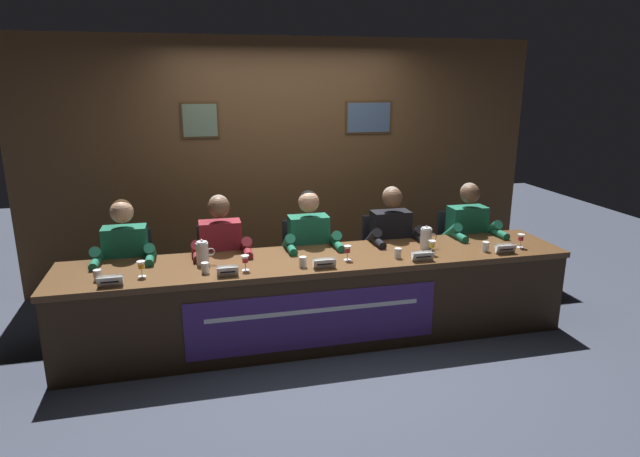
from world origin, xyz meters
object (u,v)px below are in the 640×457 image
conference_table (323,286)px  chair_right (385,263)px  nameplate_left (228,271)px  chair_far_left (131,283)px  panelist_center (310,247)px  water_pitcher_right_side (426,238)px  nameplate_center (324,263)px  juice_glass_center (347,250)px  water_cup_right (398,254)px  chair_left (222,276)px  water_cup_far_right (486,247)px  nameplate_far_left (110,281)px  panelist_left (222,254)px  chair_far_right (458,257)px  juice_glass_left (245,260)px  panelist_right (393,242)px  water_cup_center (303,262)px  water_cup_far_left (98,276)px  panelist_far_right (470,236)px  chair_center (306,269)px  nameplate_far_right (505,249)px  nameplate_right (423,256)px  water_pitcher_left_side (203,253)px  juice_glass_right (432,245)px  water_cup_left (205,268)px  panelist_far_left (126,261)px  juice_glass_far_left (141,266)px

conference_table → chair_right: 1.05m
nameplate_left → chair_right: (1.59, 0.85, -0.34)m
chair_far_left → panelist_center: bearing=-7.1°
water_pitcher_right_side → nameplate_center: bearing=-163.6°
juice_glass_center → water_cup_right: size_ratio=1.46×
chair_left → water_cup_far_right: 2.38m
nameplate_center → water_cup_right: size_ratio=2.13×
nameplate_far_left → panelist_left: panelist_left is taller
chair_far_right → juice_glass_left: bearing=-161.4°
panelist_right → chair_far_right: 0.87m
juice_glass_center → water_cup_center: bearing=-168.5°
chair_left → water_cup_far_left: bearing=-142.6°
juice_glass_left → panelist_far_right: panelist_far_right is taller
chair_center → panelist_right: bearing=-14.0°
nameplate_far_right → water_cup_far_right: 0.16m
nameplate_right → water_pitcher_left_side: size_ratio=0.88×
juice_glass_right → nameplate_right: bearing=-136.4°
panelist_far_right → water_pitcher_right_side: 0.73m
conference_table → water_cup_left: bearing=-176.7°
nameplate_right → panelist_far_right: bearing=39.8°
chair_far_right → panelist_far_left: bearing=-176.4°
water_cup_left → chair_right: chair_right is taller
chair_far_left → nameplate_far_left: (-0.04, -0.86, 0.34)m
nameplate_far_right → juice_glass_right: bearing=169.8°
juice_glass_center → water_cup_left: bearing=-177.9°
nameplate_far_left → water_cup_far_right: size_ratio=2.10×
panelist_right → chair_far_right: (0.80, 0.20, -0.28)m
nameplate_far_left → panelist_right: (2.43, 0.66, -0.07)m
panelist_right → water_pitcher_left_side: (-1.76, -0.32, 0.12)m
juice_glass_left → juice_glass_right: (1.59, 0.03, 0.00)m
water_cup_far_right → panelist_left: bearing=166.1°
conference_table → water_cup_far_right: (1.44, -0.07, 0.26)m
panelist_left → panelist_center: same height
nameplate_far_left → nameplate_far_right: 3.20m
juice_glass_far_left → nameplate_right: 2.23m
water_cup_left → nameplate_far_right: water_cup_left is taller
chair_left → chair_center: 0.80m
nameplate_far_right → water_cup_far_right: (-0.14, 0.09, -0.00)m
nameplate_left → water_pitcher_left_side: size_ratio=0.77×
nameplate_center → water_cup_right: bearing=8.8°
water_cup_center → panelist_far_right: size_ratio=0.07×
juice_glass_center → juice_glass_right: (0.74, -0.03, 0.00)m
juice_glass_right → nameplate_far_right: 0.64m
nameplate_left → panelist_right: bearing=22.2°
water_pitcher_right_side → chair_center: bearing=150.2°
water_cup_left → nameplate_right: 1.75m
water_cup_right → chair_far_right: 1.26m
panelist_far_left → water_pitcher_right_side: size_ratio=5.78×
juice_glass_left → panelist_center: 0.86m
water_cup_left → water_cup_center: 0.76m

